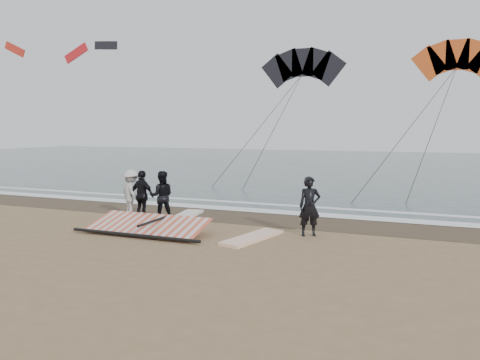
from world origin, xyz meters
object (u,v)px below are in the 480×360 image
(board_white, at_px, (252,238))
(sail_rig, at_px, (148,226))
(man_main, at_px, (310,206))
(board_cream, at_px, (184,217))

(board_white, height_order, sail_rig, sail_rig)
(board_white, relative_size, sail_rig, 0.55)
(man_main, bearing_deg, board_cream, 141.72)
(man_main, height_order, board_white, man_main)
(man_main, bearing_deg, board_white, -168.91)
(man_main, height_order, sail_rig, man_main)
(board_cream, relative_size, sail_rig, 0.57)
(sail_rig, bearing_deg, man_main, 16.69)
(board_cream, bearing_deg, board_white, -40.54)
(sail_rig, bearing_deg, board_white, 6.00)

